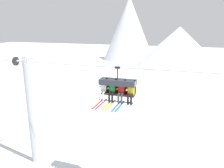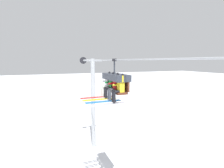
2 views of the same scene
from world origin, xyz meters
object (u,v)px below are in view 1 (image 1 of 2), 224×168
at_px(skier_green, 112,90).
at_px(skier_red, 121,91).
at_px(lift_tower_near, 30,109).
at_px(chairlift_chair, 118,85).
at_px(skier_white, 103,89).
at_px(skier_yellow, 131,92).

distance_m(skier_green, skier_red, 0.52).
distance_m(lift_tower_near, chairlift_chair, 7.16).
bearing_deg(skier_white, lift_tower_near, 171.08).
relative_size(skier_white, skier_red, 1.00).
relative_size(lift_tower_near, chairlift_chair, 4.00).
distance_m(skier_white, skier_yellow, 1.56).
bearing_deg(skier_green, skier_red, 0.00).
height_order(skier_red, skier_yellow, same).
distance_m(skier_red, skier_yellow, 0.52).
bearing_deg(lift_tower_near, skier_green, -8.20).
xyz_separation_m(skier_red, skier_yellow, (0.52, 0.00, 0.00)).
height_order(skier_green, skier_red, same).
relative_size(lift_tower_near, skier_white, 4.66).
distance_m(chairlift_chair, skier_white, 0.85).
bearing_deg(skier_red, chairlift_chair, 140.88).
height_order(lift_tower_near, skier_yellow, lift_tower_near).
distance_m(lift_tower_near, skier_red, 7.35).
relative_size(chairlift_chair, skier_yellow, 1.17).
relative_size(lift_tower_near, skier_red, 4.66).
xyz_separation_m(lift_tower_near, skier_red, (6.92, -0.92, 2.29)).
bearing_deg(skier_yellow, lift_tower_near, 172.94).
xyz_separation_m(skier_white, skier_yellow, (1.56, 0.00, 0.00)).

